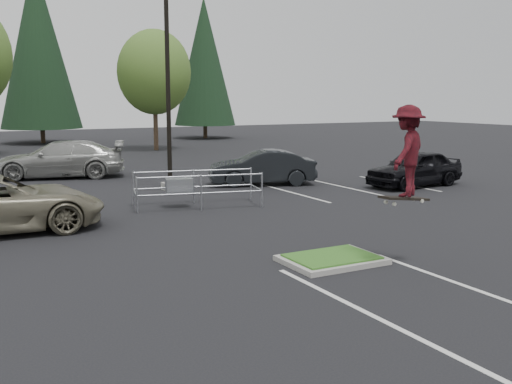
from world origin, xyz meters
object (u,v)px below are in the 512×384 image
conif_b (38,45)px  car_r_charc (262,167)px  skateboarder (406,151)px  car_far_silver (61,159)px  car_r_black (415,168)px  cart_corral (183,185)px  decid_c (154,75)px  conif_c (204,62)px  light_pole (168,76)px

conif_b → car_r_charc: 30.19m
conif_b → skateboarder: bearing=-88.3°
car_r_charc → car_far_silver: bearing=-112.9°
skateboarder → car_r_charc: bearing=-135.4°
car_r_black → car_far_silver: bearing=-133.7°
cart_corral → car_r_black: car_r_black is taller
decid_c → conif_b: bearing=119.3°
decid_c → conif_c: bearing=50.4°
conif_c → car_r_charc: (-9.50, -28.00, -6.10)m
conif_c → car_far_silver: conif_c is taller
conif_b → cart_corral: conif_b is taller
light_pole → decid_c: 18.67m
car_far_silver → car_r_charc: bearing=64.1°
conif_c → decid_c: bearing=-129.6°
cart_corral → car_far_silver: size_ratio=0.76×
light_pole → car_far_silver: size_ratio=1.70×
conif_c → cart_corral: 35.09m
light_pole → car_r_charc: light_pole is taller
conif_c → car_far_silver: (-16.66, -21.50, -5.98)m
car_r_charc → car_r_black: car_r_black is taller
conif_b → car_far_silver: size_ratio=2.44×
skateboarder → decid_c: bearing=-129.4°
skateboarder → car_far_silver: skateboarder is taller
conif_c → skateboarder: size_ratio=5.79×
car_r_black → decid_c: bearing=-175.1°
car_r_charc → car_far_silver: car_far_silver is taller
decid_c → cart_corral: decid_c is taller
decid_c → car_far_silver: bearing=-126.2°
light_pole → decid_c: bearing=72.9°
light_pole → conif_c: bearing=63.9°
light_pole → skateboarder: (0.70, -13.00, -1.97)m
cart_corral → light_pole: bearing=89.2°
decid_c → car_far_silver: 15.30m
car_far_silver → conif_c: bearing=158.6°
car_r_black → conif_c: bearing=167.2°
conif_b → cart_corral: (-0.45, -32.39, -7.09)m
decid_c → car_r_black: 22.61m
conif_c → car_r_black: 32.29m
decid_c → skateboarder: decid_c is taller
conif_c → car_r_black: (-4.00, -31.46, -6.08)m
decid_c → conif_c: conif_c is taller
skateboarder → car_r_charc: size_ratio=0.48×
cart_corral → car_r_charc: car_r_charc is taller
light_pole → car_r_black: (9.50, -3.96, -3.79)m
light_pole → decid_c: light_pole is taller
decid_c → conif_b: (-5.99, 10.67, 2.59)m
car_r_black → car_far_silver: size_ratio=0.76×
cart_corral → car_r_charc: size_ratio=1.00×
decid_c → cart_corral: (-6.44, -21.72, -4.49)m
decid_c → car_r_black: size_ratio=1.86×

